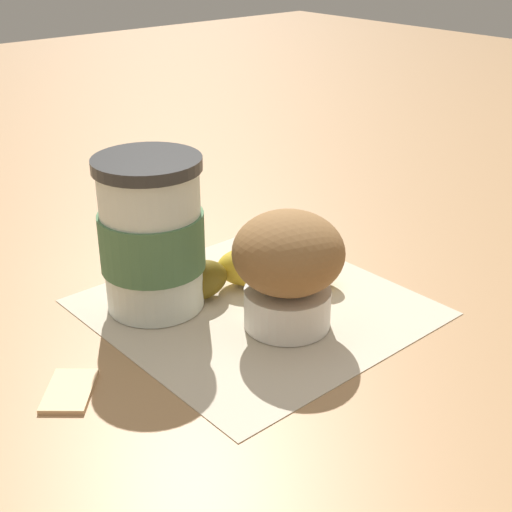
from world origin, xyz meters
The scene contains 6 objects.
ground_plane centered at (0.00, 0.00, 0.00)m, with size 3.00×3.00×0.00m, color #A87C51.
paper_napkin centered at (0.00, 0.00, 0.00)m, with size 0.25×0.25×0.00m, color beige.
coffee_cup centered at (-0.06, 0.06, 0.07)m, with size 0.09×0.09×0.13m.
muffin centered at (0.00, -0.04, 0.06)m, with size 0.09×0.09×0.10m.
banana centered at (0.02, 0.03, 0.02)m, with size 0.15×0.09×0.04m.
sugar_packet centered at (-0.18, -0.01, 0.00)m, with size 0.05×0.03×0.01m, color #E0B27F.
Camera 1 is at (-0.35, -0.41, 0.31)m, focal length 50.00 mm.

